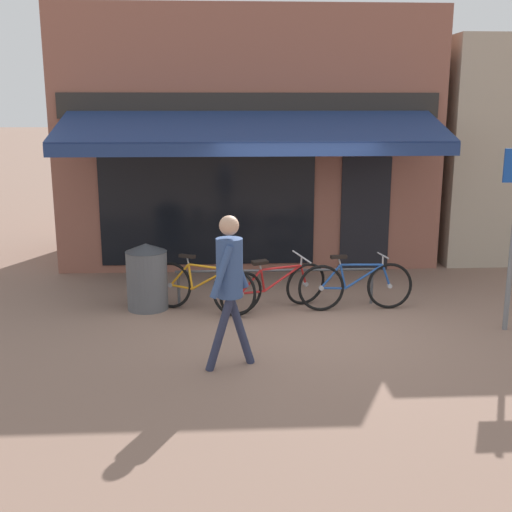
% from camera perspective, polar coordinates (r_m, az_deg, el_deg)
% --- Properties ---
extents(ground_plane, '(160.00, 160.00, 0.00)m').
position_cam_1_polar(ground_plane, '(9.07, 4.52, -6.15)').
color(ground_plane, '#846656').
extents(shop_front, '(7.03, 4.72, 4.71)m').
position_cam_1_polar(shop_front, '(13.01, -0.82, 10.42)').
color(shop_front, '#8E5647').
rests_on(shop_front, ground_plane).
extents(bike_rack_rail, '(3.07, 0.04, 0.57)m').
position_cam_1_polar(bike_rack_rail, '(9.79, 1.80, -1.76)').
color(bike_rack_rail, '#47494F').
rests_on(bike_rack_rail, ground_plane).
extents(bicycle_orange, '(1.64, 0.88, 0.86)m').
position_cam_1_polar(bicycle_orange, '(9.56, -4.86, -2.75)').
color(bicycle_orange, black).
rests_on(bicycle_orange, ground_plane).
extents(bicycle_red, '(1.69, 0.88, 0.85)m').
position_cam_1_polar(bicycle_red, '(9.56, 1.61, -2.76)').
color(bicycle_red, black).
rests_on(bicycle_red, ground_plane).
extents(bicycle_blue, '(1.75, 0.52, 0.85)m').
position_cam_1_polar(bicycle_blue, '(9.73, 8.82, -2.58)').
color(bicycle_blue, black).
rests_on(bicycle_blue, ground_plane).
extents(pedestrian_adult, '(0.59, 0.52, 1.82)m').
position_cam_1_polar(pedestrian_adult, '(7.32, -2.37, -1.63)').
color(pedestrian_adult, '#282D47').
rests_on(pedestrian_adult, ground_plane).
extents(litter_bin, '(0.62, 0.62, 1.01)m').
position_cam_1_polar(litter_bin, '(9.74, -9.66, -1.78)').
color(litter_bin, '#515459').
rests_on(litter_bin, ground_plane).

